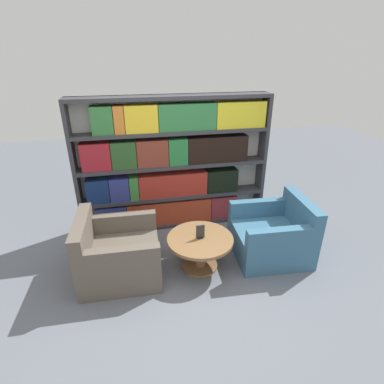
# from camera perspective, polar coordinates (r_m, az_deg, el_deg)

# --- Properties ---
(ground_plane) EXTENTS (14.00, 14.00, 0.00)m
(ground_plane) POSITION_cam_1_polar(r_m,az_deg,el_deg) (3.76, 0.16, -16.31)
(ground_plane) COLOR slate
(bookshelf) EXTENTS (2.79, 0.30, 1.97)m
(bookshelf) POSITION_cam_1_polar(r_m,az_deg,el_deg) (4.42, -3.86, 5.10)
(bookshelf) COLOR silver
(bookshelf) RESTS_ON ground_plane
(armchair_left) EXTENTS (0.95, 0.90, 0.79)m
(armchair_left) POSITION_cam_1_polar(r_m,az_deg,el_deg) (3.77, -14.09, -11.60)
(armchair_left) COLOR brown
(armchair_left) RESTS_ON ground_plane
(armchair_right) EXTENTS (0.97, 0.92, 0.79)m
(armchair_right) POSITION_cam_1_polar(r_m,az_deg,el_deg) (4.14, 15.15, -8.10)
(armchair_right) COLOR #386684
(armchair_right) RESTS_ON ground_plane
(coffee_table) EXTENTS (0.81, 0.81, 0.43)m
(coffee_table) POSITION_cam_1_polar(r_m,az_deg,el_deg) (3.76, 1.55, -10.28)
(coffee_table) COLOR brown
(coffee_table) RESTS_ON ground_plane
(table_sign) EXTENTS (0.10, 0.06, 0.18)m
(table_sign) POSITION_cam_1_polar(r_m,az_deg,el_deg) (3.65, 1.59, -7.72)
(table_sign) COLOR black
(table_sign) RESTS_ON coffee_table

